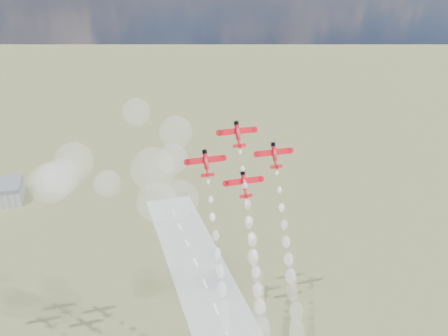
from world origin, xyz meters
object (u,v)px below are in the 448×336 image
at_px(plane_left, 206,163).
at_px(plane_right, 274,155).
at_px(plane_lead, 238,134).
at_px(plane_slot, 244,184).

relative_size(plane_left, plane_right, 1.00).
xyz_separation_m(plane_lead, plane_slot, (0.00, -7.51, -15.53)).
bearing_deg(plane_slot, plane_left, 163.06).
bearing_deg(plane_lead, plane_slot, -90.00).
bearing_deg(plane_right, plane_lead, 163.06).
bearing_deg(plane_left, plane_right, 0.00).
height_order(plane_left, plane_right, same).
bearing_deg(plane_slot, plane_lead, 90.00).
distance_m(plane_left, plane_right, 24.65).
distance_m(plane_right, plane_slot, 15.04).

